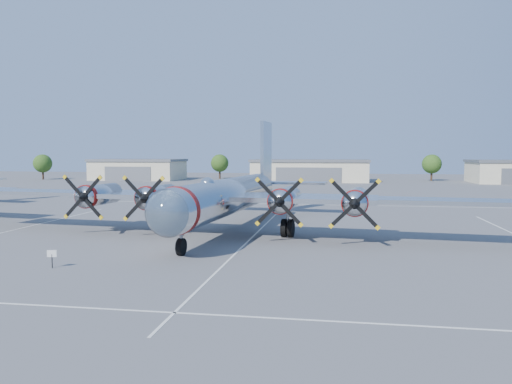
% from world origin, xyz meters
% --- Properties ---
extents(ground, '(260.00, 260.00, 0.00)m').
position_xyz_m(ground, '(0.00, 0.00, 0.00)').
color(ground, '#4F4F51').
rests_on(ground, ground).
extents(parking_lines, '(60.00, 50.08, 0.01)m').
position_xyz_m(parking_lines, '(0.00, -1.75, 0.01)').
color(parking_lines, silver).
rests_on(parking_lines, ground).
extents(hangar_west, '(22.60, 14.60, 5.40)m').
position_xyz_m(hangar_west, '(-45.00, 81.96, 2.71)').
color(hangar_west, beige).
rests_on(hangar_west, ground).
extents(hangar_center, '(28.60, 14.60, 5.40)m').
position_xyz_m(hangar_center, '(0.00, 81.96, 2.71)').
color(hangar_center, beige).
rests_on(hangar_center, ground).
extents(tree_far_west, '(4.80, 4.80, 6.64)m').
position_xyz_m(tree_far_west, '(-70.00, 78.00, 4.22)').
color(tree_far_west, '#382619').
rests_on(tree_far_west, ground).
extents(tree_west, '(4.80, 4.80, 6.64)m').
position_xyz_m(tree_west, '(-25.00, 90.00, 4.22)').
color(tree_west, '#382619').
rests_on(tree_west, ground).
extents(tree_east, '(4.80, 4.80, 6.64)m').
position_xyz_m(tree_east, '(30.00, 88.00, 4.22)').
color(tree_east, '#382619').
rests_on(tree_east, ground).
extents(main_bomber_b29, '(50.44, 36.73, 10.56)m').
position_xyz_m(main_bomber_b29, '(-2.53, 0.97, 0.00)').
color(main_bomber_b29, silver).
rests_on(main_bomber_b29, ground).
extents(info_placard, '(0.58, 0.16, 1.11)m').
position_xyz_m(info_placard, '(-10.08, -15.06, 0.78)').
color(info_placard, black).
rests_on(info_placard, ground).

